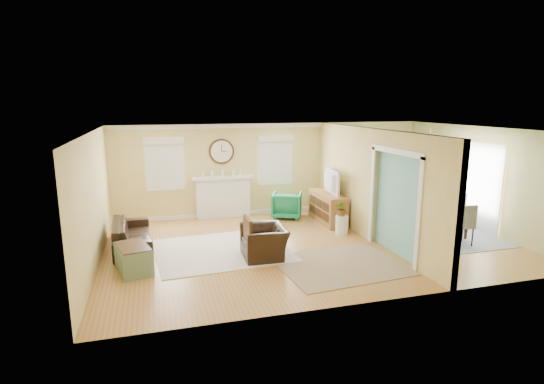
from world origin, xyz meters
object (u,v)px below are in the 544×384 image
object	(u,v)px
credenza	(328,208)
dining_table	(432,220)
sofa	(132,234)
green_chair	(287,205)
eames_chair	(264,242)

from	to	relation	value
credenza	dining_table	xyz separation A→B (m)	(2.17, -1.50, -0.10)
sofa	green_chair	distance (m)	4.33
dining_table	credenza	bearing A→B (deg)	53.70
sofa	eames_chair	bearing A→B (deg)	-120.03
green_chair	credenza	bearing A→B (deg)	164.33
green_chair	credenza	size ratio (longest dim) A/B	0.52
eames_chair	dining_table	size ratio (longest dim) A/B	0.58
green_chair	dining_table	world-z (taller)	green_chair
eames_chair	credenza	size ratio (longest dim) A/B	0.65
green_chair	dining_table	distance (m)	3.82
green_chair	credenza	world-z (taller)	credenza
green_chair	sofa	bearing A→B (deg)	43.00
dining_table	sofa	bearing A→B (deg)	82.15
sofa	dining_table	distance (m)	7.21
eames_chair	green_chair	bearing A→B (deg)	155.89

